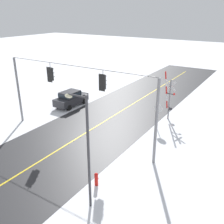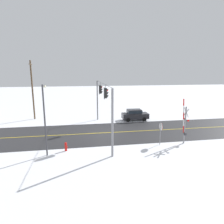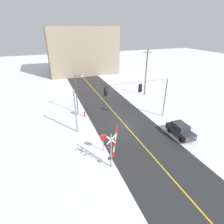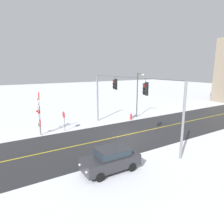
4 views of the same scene
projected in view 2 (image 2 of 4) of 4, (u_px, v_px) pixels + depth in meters
name	position (u px, v px, depth m)	size (l,w,h in m)	color
ground_plane	(103.00, 133.00, 24.69)	(160.00, 160.00, 0.00)	white
road_asphalt	(54.00, 135.00, 23.71)	(9.00, 80.00, 0.01)	#28282B
lane_centre_line	(54.00, 135.00, 23.71)	(0.14, 72.00, 0.01)	gold
signal_span	(103.00, 101.00, 23.84)	(14.20, 0.47, 6.22)	gray
stop_sign	(161.00, 129.00, 20.48)	(0.80, 0.09, 2.35)	gray
railroad_crossing	(185.00, 122.00, 20.80)	(1.16, 0.31, 4.75)	gray
parked_car_charcoal	(135.00, 114.00, 30.92)	(1.89, 4.23, 1.74)	#2D2D33
streetlamp_near	(45.00, 113.00, 17.54)	(1.39, 0.28, 6.50)	#38383D
fire_hydrant	(66.00, 146.00, 19.06)	(0.24, 0.31, 0.88)	red
utility_pole	(32.00, 90.00, 31.01)	(1.80, 0.24, 9.27)	brown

